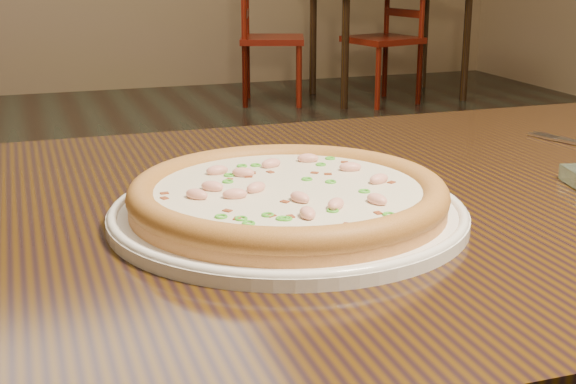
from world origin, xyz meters
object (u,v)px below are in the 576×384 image
object	(u,v)px
hero_table	(373,277)
pizza	(288,195)
chair_c	(264,38)
chair_d	(389,38)
bg_table_right	(389,3)
plate	(288,212)

from	to	relation	value
hero_table	pizza	bearing A→B (deg)	-157.39
pizza	chair_c	size ratio (longest dim) A/B	0.34
pizza	chair_d	bearing A→B (deg)	62.99
hero_table	chair_d	size ratio (longest dim) A/B	1.26
chair_d	bg_table_right	bearing A→B (deg)	66.30
bg_table_right	hero_table	bearing A→B (deg)	-115.89
pizza	bg_table_right	size ratio (longest dim) A/B	0.32
pizza	bg_table_right	bearing A→B (deg)	63.12
plate	chair_d	xyz separation A→B (m)	(2.17, 4.26, -0.32)
hero_table	chair_c	world-z (taller)	chair_c
plate	chair_c	bearing A→B (deg)	73.20
plate	pizza	xyz separation A→B (m)	(-0.00, -0.00, 0.02)
pizza	bg_table_right	xyz separation A→B (m)	(2.25, 4.44, -0.12)
hero_table	plate	world-z (taller)	plate
bg_table_right	chair_c	bearing A→B (deg)	175.70
chair_c	chair_d	xyz separation A→B (m)	(0.81, -0.25, 0.00)
plate	chair_d	world-z (taller)	chair_d
bg_table_right	plate	bearing A→B (deg)	-116.88
pizza	chair_d	xyz separation A→B (m)	(2.17, 4.26, -0.34)
bg_table_right	chair_d	bearing A→B (deg)	-113.70
plate	chair_d	size ratio (longest dim) A/B	0.38
hero_table	bg_table_right	xyz separation A→B (m)	(2.13, 4.39, 0.00)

